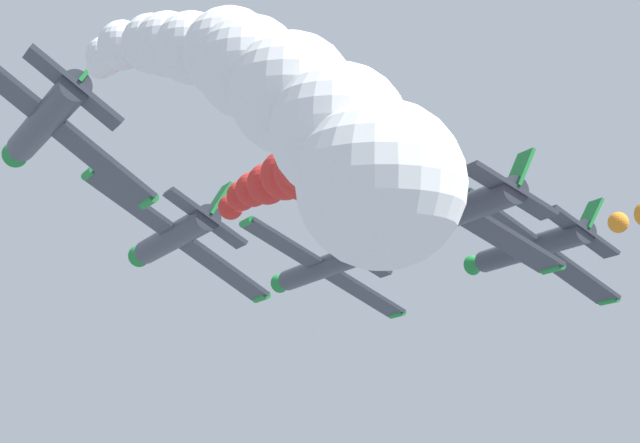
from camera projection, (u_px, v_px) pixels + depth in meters
name	position (u px, v px, depth m)	size (l,w,h in m)	color
airplane_lead	(320.00, 268.00, 69.44)	(8.69, 10.35, 4.64)	#333842
airplane_left_inner	(174.00, 236.00, 59.51)	(8.32, 10.35, 5.34)	#333842
smoke_trail_left_inner	(320.00, 159.00, 41.67)	(4.03, 18.10, 3.48)	red
airplane_right_inner	(530.00, 247.00, 64.99)	(8.49, 10.35, 5.03)	#333842
airplane_left_outer	(455.00, 212.00, 54.47)	(8.81, 10.35, 4.38)	#333842
airplane_right_outer	(46.00, 120.00, 48.71)	(8.02, 10.35, 5.81)	#333842
smoke_trail_right_outer	(274.00, 100.00, 28.60)	(3.03, 20.99, 9.57)	white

